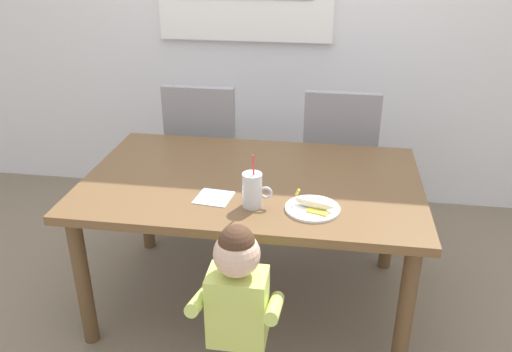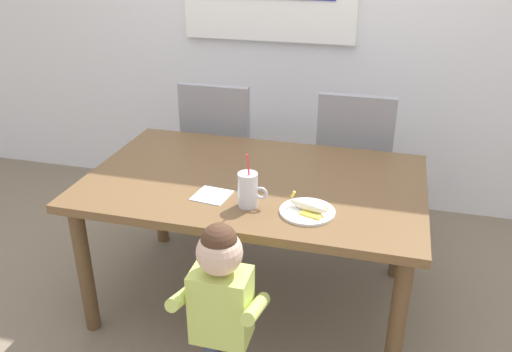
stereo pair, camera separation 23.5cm
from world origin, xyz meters
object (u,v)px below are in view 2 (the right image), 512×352
Objects in this scene: dining_chair_right at (354,159)px; dining_chair_left at (222,146)px; paper_napkin at (212,195)px; toddler_standing at (221,298)px; dining_table at (254,193)px; peeled_banana at (309,206)px; milk_cup at (248,192)px; snack_plate at (307,212)px.

dining_chair_left is at bearing 0.91° from dining_chair_right.
dining_chair_right is 1.11m from paper_napkin.
toddler_standing is (0.46, -1.38, -0.02)m from dining_chair_left.
peeled_banana is (0.30, -0.27, 0.11)m from dining_table.
dining_table is 0.68m from toddler_standing.
dining_table is 1.87× the size of toddler_standing.
dining_chair_left is 0.99m from paper_napkin.
toddler_standing is 5.59× the size of paper_napkin.
dining_chair_right is 1.15× the size of toddler_standing.
paper_napkin is (-0.13, -0.22, 0.08)m from dining_table.
paper_napkin is at bearing 174.34° from peeled_banana.
peeled_banana is (0.25, 0.40, 0.21)m from toddler_standing.
toddler_standing is at bearing -67.46° from paper_napkin.
dining_chair_left is at bearing 119.61° from dining_table.
dining_chair_left is 1.00× the size of dining_chair_right.
dining_chair_right reaches higher than milk_cup.
peeled_banana reaches higher than paper_napkin.
paper_napkin is (-0.44, 0.04, -0.03)m from peeled_banana.
dining_chair_right is at bearing 60.73° from dining_table.
toddler_standing is at bearing -122.10° from peeled_banana.
peeled_banana is at bearing 57.90° from toddler_standing.
dining_chair_right is at bearing 75.71° from toddler_standing.
snack_plate is (-0.11, -0.99, 0.17)m from dining_chair_right.
dining_chair_left reaches higher than paper_napkin.
milk_cup reaches higher than toddler_standing.
dining_chair_right is 1.01m from snack_plate.
milk_cup is (0.45, -0.98, 0.23)m from dining_chair_left.
dining_chair_left is 1.22m from snack_plate.
toddler_standing reaches higher than snack_plate.
dining_chair_right is 3.84× the size of milk_cup.
snack_plate is 1.31× the size of peeled_banana.
dining_chair_left is at bearing 106.32° from paper_napkin.
dining_chair_right is at bearing 83.68° from snack_plate.
dining_table is at bearing 94.51° from toddler_standing.
dining_chair_left is 4.17× the size of snack_plate.
dining_chair_right is at bearing 84.06° from peeled_banana.
dining_chair_right is 5.48× the size of peeled_banana.
dining_table is at bearing 119.61° from dining_chair_left.
milk_cup is at bearing 114.70° from dining_chair_left.
dining_chair_right is at bearing 60.38° from paper_napkin.
peeled_banana is (-0.10, -0.99, 0.19)m from dining_chair_right.
dining_table is 0.84m from dining_chair_right.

